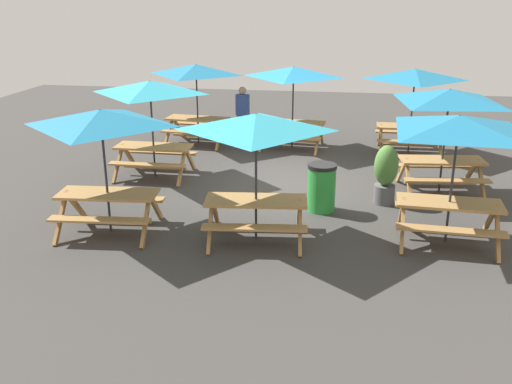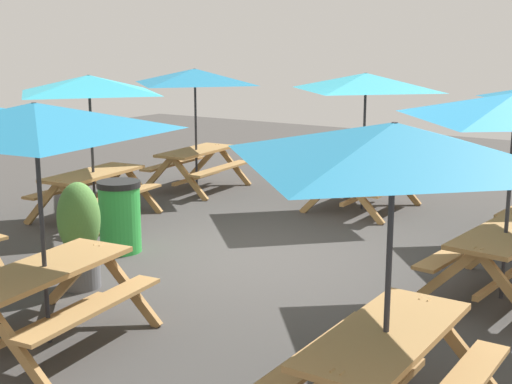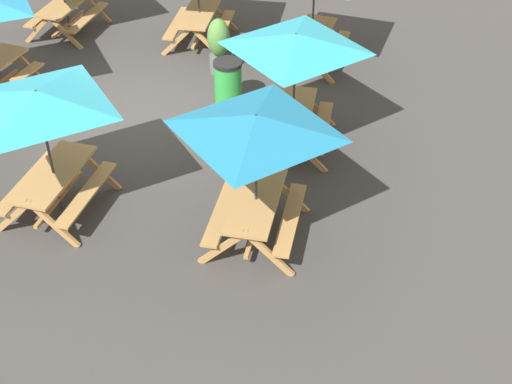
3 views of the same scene
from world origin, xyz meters
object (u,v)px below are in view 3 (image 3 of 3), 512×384
picnic_table_2 (256,133)px  trash_bin_green (228,83)px  picnic_table_0 (296,50)px  potted_plant_0 (219,44)px  picnic_table_3 (39,108)px

picnic_table_2 → trash_bin_green: (-3.83, -1.70, -1.49)m
picnic_table_0 → picnic_table_2: size_ratio=1.00×
trash_bin_green → potted_plant_0: (-1.30, -0.63, 0.17)m
potted_plant_0 → picnic_table_0: bearing=43.3°
picnic_table_2 → trash_bin_green: 4.45m
picnic_table_3 → trash_bin_green: picnic_table_3 is taller
picnic_table_2 → trash_bin_green: bearing=-160.5°
picnic_table_0 → trash_bin_green: bearing=-129.8°
picnic_table_0 → picnic_table_3: size_ratio=1.00×
picnic_table_2 → trash_bin_green: picnic_table_2 is taller
potted_plant_0 → trash_bin_green: bearing=25.8°
picnic_table_0 → trash_bin_green: picnic_table_0 is taller
picnic_table_0 → trash_bin_green: 2.47m
picnic_table_0 → picnic_table_3: same height
picnic_table_3 → potted_plant_0: size_ratio=1.86×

